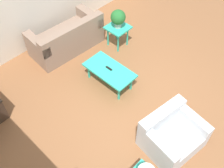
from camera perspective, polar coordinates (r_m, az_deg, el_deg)
ground_plane at (r=5.44m, az=4.94°, el=-4.38°), size 14.00×14.00×0.00m
sofa at (r=6.47m, az=-9.74°, el=9.71°), size 0.94×1.77×0.81m
armchair at (r=4.81m, az=12.73°, el=-10.74°), size 0.97×1.08×0.71m
coffee_table at (r=5.51m, az=-0.57°, el=2.84°), size 1.09×0.57×0.42m
side_table_plant at (r=6.40m, az=1.27°, el=11.67°), size 0.50×0.50×0.55m
potted_plant at (r=6.19m, az=1.33°, el=14.22°), size 0.35×0.35×0.45m
remote_control at (r=5.48m, az=-0.66°, el=3.43°), size 0.16×0.04×0.02m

